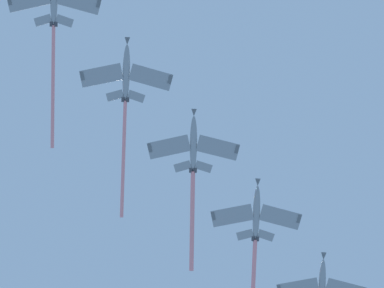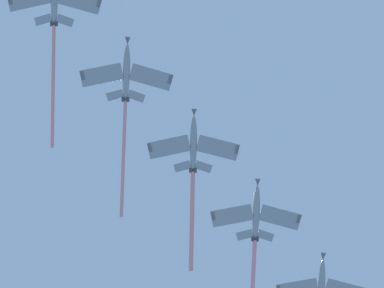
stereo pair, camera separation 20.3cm
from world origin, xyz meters
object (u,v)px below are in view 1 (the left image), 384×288
Objects in this scene: jet_lead at (54,19)px; jet_third at (193,167)px; jet_second at (126,93)px; jet_fourth at (255,240)px.

jet_lead reaches higher than jet_third.
jet_second is 0.98× the size of jet_fourth.
jet_second is 42.69m from jet_fourth.
jet_fourth is (20.89, -0.16, -3.38)m from jet_third.
jet_third reaches higher than jet_fourth.
jet_second is at bearing 177.18° from jet_third.
jet_second is (21.46, -1.42, -3.57)m from jet_lead.
jet_lead is 1.01× the size of jet_fourth.
jet_second is 1.07× the size of jet_third.
jet_lead is at bearing 176.69° from jet_third.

